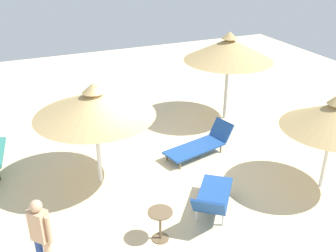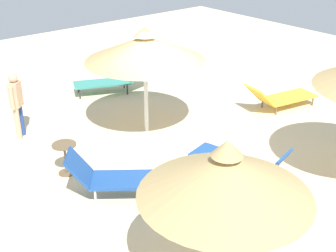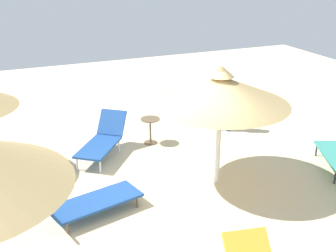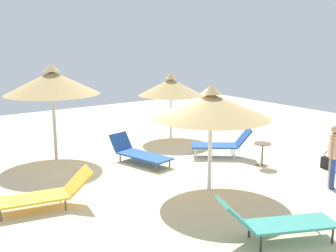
{
  "view_description": "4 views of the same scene",
  "coord_description": "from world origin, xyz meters",
  "views": [
    {
      "loc": [
        -8.36,
        3.01,
        5.6
      ],
      "look_at": [
        0.54,
        -0.83,
        0.91
      ],
      "focal_mm": 42.52,
      "sensor_mm": 36.0,
      "label": 1
    },
    {
      "loc": [
        -6.25,
        -7.17,
        5.07
      ],
      "look_at": [
        -0.58,
        -0.32,
        0.86
      ],
      "focal_mm": 49.86,
      "sensor_mm": 36.0,
      "label": 2
    },
    {
      "loc": [
        7.38,
        -3.02,
        4.68
      ],
      "look_at": [
        -0.31,
        0.22,
        1.36
      ],
      "focal_mm": 46.89,
      "sensor_mm": 36.0,
      "label": 3
    },
    {
      "loc": [
        6.52,
        8.55,
        3.69
      ],
      "look_at": [
        -0.24,
        -0.87,
        1.21
      ],
      "focal_mm": 44.61,
      "sensor_mm": 36.0,
      "label": 4
    }
  ],
  "objects": [
    {
      "name": "ground",
      "position": [
        0.0,
        0.0,
        -0.05
      ],
      "size": [
        24.0,
        24.0,
        0.1
      ],
      "primitive_type": "cube",
      "color": "beige"
    },
    {
      "name": "parasol_umbrella_near_right",
      "position": [
        0.02,
        1.24,
        2.1
      ],
      "size": [
        2.83,
        2.83,
        2.6
      ],
      "color": "white",
      "rests_on": "ground"
    },
    {
      "name": "parasol_umbrella_front",
      "position": [
        -2.36,
        -3.65,
        1.91
      ],
      "size": [
        2.36,
        2.36,
        2.42
      ],
      "color": "white",
      "rests_on": "ground"
    },
    {
      "name": "parasol_umbrella_center",
      "position": [
        2.09,
        -3.56,
        2.35
      ],
      "size": [
        2.82,
        2.82,
        2.91
      ],
      "color": "#B2B2B7",
      "rests_on": "ground"
    },
    {
      "name": "lounge_chair_near_left",
      "position": [
        -2.24,
        -0.68,
        0.44
      ],
      "size": [
        1.86,
        1.65,
        0.93
      ],
      "color": "#1E478C",
      "rests_on": "ground"
    },
    {
      "name": "lounge_chair_edge",
      "position": [
        3.66,
        0.01,
        0.35
      ],
      "size": [
        2.18,
        1.07,
        0.8
      ],
      "color": "gold",
      "rests_on": "ground"
    },
    {
      "name": "lounge_chair_far_left",
      "position": [
        0.25,
        -1.71,
        0.32
      ],
      "size": [
        1.15,
        2.15,
        0.78
      ],
      "color": "#1E478C",
      "rests_on": "ground"
    },
    {
      "name": "person_standing_far_right",
      "position": [
        -2.53,
        2.91,
        0.92
      ],
      "size": [
        0.38,
        0.36,
        1.61
      ],
      "color": "navy",
      "rests_on": "ground"
    },
    {
      "name": "side_table_round",
      "position": [
        -2.52,
        0.66,
        0.46
      ],
      "size": [
        0.5,
        0.5,
        0.68
      ],
      "color": "brown",
      "rests_on": "ground"
    }
  ]
}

